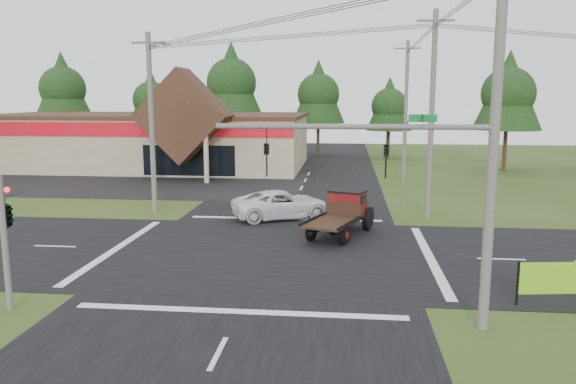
# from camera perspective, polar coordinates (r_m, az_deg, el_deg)

# --- Properties ---
(ground) EXTENTS (120.00, 120.00, 0.00)m
(ground) POSITION_cam_1_polar(r_m,az_deg,el_deg) (25.08, -1.95, -6.21)
(ground) COLOR #2D4518
(ground) RESTS_ON ground
(road_ns) EXTENTS (12.00, 120.00, 0.02)m
(road_ns) POSITION_cam_1_polar(r_m,az_deg,el_deg) (25.08, -1.95, -6.19)
(road_ns) COLOR black
(road_ns) RESTS_ON ground
(road_ew) EXTENTS (120.00, 12.00, 0.02)m
(road_ew) POSITION_cam_1_polar(r_m,az_deg,el_deg) (25.08, -1.95, -6.18)
(road_ew) COLOR black
(road_ew) RESTS_ON ground
(parking_apron) EXTENTS (28.00, 14.00, 0.02)m
(parking_apron) POSITION_cam_1_polar(r_m,az_deg,el_deg) (46.78, -15.88, 0.87)
(parking_apron) COLOR black
(parking_apron) RESTS_ON ground
(cvs_building) EXTENTS (30.40, 18.20, 9.19)m
(cvs_building) POSITION_cam_1_polar(r_m,az_deg,el_deg) (56.91, -13.67, 5.27)
(cvs_building) COLOR tan
(cvs_building) RESTS_ON ground
(traffic_signal_mast) EXTENTS (8.12, 0.24, 7.00)m
(traffic_signal_mast) POSITION_cam_1_polar(r_m,az_deg,el_deg) (16.76, 14.37, 1.02)
(traffic_signal_mast) COLOR #595651
(traffic_signal_mast) RESTS_ON ground
(traffic_signal_corner) EXTENTS (0.53, 2.48, 4.40)m
(traffic_signal_corner) POSITION_cam_1_polar(r_m,az_deg,el_deg) (20.09, -26.84, -0.93)
(traffic_signal_corner) COLOR #595651
(traffic_signal_corner) RESTS_ON ground
(utility_pole_nr) EXTENTS (2.00, 0.30, 11.00)m
(utility_pole_nr) POSITION_cam_1_polar(r_m,az_deg,el_deg) (16.96, 20.19, 4.96)
(utility_pole_nr) COLOR #595651
(utility_pole_nr) RESTS_ON ground
(utility_pole_nw) EXTENTS (2.00, 0.30, 10.50)m
(utility_pole_nw) POSITION_cam_1_polar(r_m,az_deg,el_deg) (33.89, -13.71, 6.90)
(utility_pole_nw) COLOR #595651
(utility_pole_nw) RESTS_ON ground
(utility_pole_ne) EXTENTS (2.00, 0.30, 11.50)m
(utility_pole_ne) POSITION_cam_1_polar(r_m,az_deg,el_deg) (32.25, 14.39, 7.64)
(utility_pole_ne) COLOR #595651
(utility_pole_ne) RESTS_ON ground
(utility_pole_n) EXTENTS (2.00, 0.30, 11.20)m
(utility_pole_n) POSITION_cam_1_polar(r_m,az_deg,el_deg) (46.14, 11.87, 8.06)
(utility_pole_n) COLOR #595651
(utility_pole_n) RESTS_ON ground
(tree_row_a) EXTENTS (6.72, 6.72, 12.12)m
(tree_row_a) POSITION_cam_1_polar(r_m,az_deg,el_deg) (72.09, -21.93, 9.91)
(tree_row_a) COLOR #332316
(tree_row_a) RESTS_ON ground
(tree_row_b) EXTENTS (5.60, 5.60, 10.10)m
(tree_row_b) POSITION_cam_1_polar(r_m,az_deg,el_deg) (69.91, -13.72, 9.26)
(tree_row_b) COLOR #332316
(tree_row_b) RESTS_ON ground
(tree_row_c) EXTENTS (7.28, 7.28, 13.13)m
(tree_row_c) POSITION_cam_1_polar(r_m,az_deg,el_deg) (66.28, -5.76, 11.22)
(tree_row_c) COLOR #332316
(tree_row_c) RESTS_ON ground
(tree_row_d) EXTENTS (6.16, 6.16, 11.11)m
(tree_row_d) POSITION_cam_1_polar(r_m,az_deg,el_deg) (65.98, 3.11, 10.09)
(tree_row_d) COLOR #332316
(tree_row_d) RESTS_ON ground
(tree_row_e) EXTENTS (5.04, 5.04, 9.09)m
(tree_row_e) POSITION_cam_1_polar(r_m,az_deg,el_deg) (64.07, 10.26, 8.76)
(tree_row_e) COLOR #332316
(tree_row_e) RESTS_ON ground
(tree_side_ne) EXTENTS (6.16, 6.16, 11.11)m
(tree_side_ne) POSITION_cam_1_polar(r_m,az_deg,el_deg) (55.85, 21.49, 9.53)
(tree_side_ne) COLOR #332316
(tree_side_ne) RESTS_ON ground
(antique_flatbed_truck) EXTENTS (3.71, 5.60, 2.19)m
(antique_flatbed_truck) POSITION_cam_1_polar(r_m,az_deg,el_deg) (27.94, 5.27, -2.29)
(antique_flatbed_truck) COLOR #520B0F
(antique_flatbed_truck) RESTS_ON ground
(white_pickup) EXTENTS (6.29, 4.76, 1.59)m
(white_pickup) POSITION_cam_1_polar(r_m,az_deg,el_deg) (31.99, -0.57, -1.27)
(white_pickup) COLOR white
(white_pickup) RESTS_ON ground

